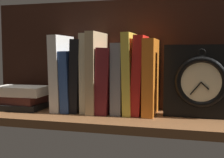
# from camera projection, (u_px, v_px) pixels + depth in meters

# --- Properties ---
(ground_plane) EXTENTS (0.90, 0.27, 0.03)m
(ground_plane) POSITION_uv_depth(u_px,v_px,m) (104.00, 118.00, 0.95)
(ground_plane) COLOR brown
(back_panel) EXTENTS (0.90, 0.01, 0.37)m
(back_panel) POSITION_uv_depth(u_px,v_px,m) (114.00, 55.00, 1.06)
(back_panel) COLOR black
(back_panel) RESTS_ON ground_plane
(book_white_catcher) EXTENTS (0.04, 0.15, 0.25)m
(book_white_catcher) POSITION_uv_depth(u_px,v_px,m) (62.00, 73.00, 1.02)
(book_white_catcher) COLOR silver
(book_white_catcher) RESTS_ON ground_plane
(book_blue_modern) EXTENTS (0.04, 0.14, 0.20)m
(book_blue_modern) POSITION_uv_depth(u_px,v_px,m) (72.00, 81.00, 1.01)
(book_blue_modern) COLOR #2D4C8E
(book_blue_modern) RESTS_ON ground_plane
(book_black_skeptic) EXTENTS (0.04, 0.13, 0.24)m
(book_black_skeptic) POSITION_uv_depth(u_px,v_px,m) (81.00, 76.00, 1.00)
(book_black_skeptic) COLOR black
(book_black_skeptic) RESTS_ON ground_plane
(book_cream_twain) EXTENTS (0.02, 0.13, 0.25)m
(book_cream_twain) POSITION_uv_depth(u_px,v_px,m) (89.00, 73.00, 1.00)
(book_cream_twain) COLOR beige
(book_cream_twain) RESTS_ON ground_plane
(book_tan_shortstories) EXTENTS (0.03, 0.16, 0.26)m
(book_tan_shortstories) POSITION_uv_depth(u_px,v_px,m) (97.00, 72.00, 0.99)
(book_tan_shortstories) COLOR tan
(book_tan_shortstories) RESTS_ON ground_plane
(book_maroon_dawkins) EXTENTS (0.05, 0.15, 0.21)m
(book_maroon_dawkins) POSITION_uv_depth(u_px,v_px,m) (108.00, 80.00, 0.98)
(book_maroon_dawkins) COLOR maroon
(book_maroon_dawkins) RESTS_ON ground_plane
(book_gray_chess) EXTENTS (0.03, 0.13, 0.22)m
(book_gray_chess) POSITION_uv_depth(u_px,v_px,m) (120.00, 78.00, 0.97)
(book_gray_chess) COLOR gray
(book_gray_chess) RESTS_ON ground_plane
(book_yellow_seinlanguage) EXTENTS (0.03, 0.14, 0.25)m
(book_yellow_seinlanguage) POSITION_uv_depth(u_px,v_px,m) (130.00, 74.00, 0.96)
(book_yellow_seinlanguage) COLOR gold
(book_yellow_seinlanguage) RESTS_ON ground_plane
(book_red_requiem) EXTENTS (0.04, 0.12, 0.25)m
(book_red_requiem) POSITION_uv_depth(u_px,v_px,m) (140.00, 75.00, 0.95)
(book_red_requiem) COLOR red
(book_red_requiem) RESTS_ON ground_plane
(book_orange_pandolfini) EXTENTS (0.03, 0.14, 0.24)m
(book_orange_pandolfini) POSITION_uv_depth(u_px,v_px,m) (151.00, 77.00, 0.94)
(book_orange_pandolfini) COLOR orange
(book_orange_pandolfini) RESTS_ON ground_plane
(framed_clock) EXTENTS (0.22, 0.06, 0.22)m
(framed_clock) POSITION_uv_depth(u_px,v_px,m) (201.00, 81.00, 0.90)
(framed_clock) COLOR black
(framed_clock) RESTS_ON ground_plane
(book_stack_side) EXTENTS (0.17, 0.12, 0.08)m
(book_stack_side) POSITION_uv_depth(u_px,v_px,m) (22.00, 97.00, 1.04)
(book_stack_side) COLOR black
(book_stack_side) RESTS_ON ground_plane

